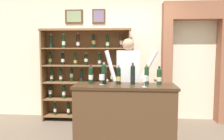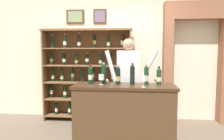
{
  "view_description": "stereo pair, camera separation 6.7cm",
  "coord_description": "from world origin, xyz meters",
  "px_view_note": "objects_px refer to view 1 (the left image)",
  "views": [
    {
      "loc": [
        0.23,
        -3.24,
        1.53
      ],
      "look_at": [
        -0.06,
        0.36,
        1.19
      ],
      "focal_mm": 35.93,
      "sensor_mm": 36.0,
      "label": 1
    },
    {
      "loc": [
        0.29,
        -3.23,
        1.53
      ],
      "look_at": [
        -0.06,
        0.36,
        1.19
      ],
      "focal_mm": 35.93,
      "sensor_mm": 36.0,
      "label": 2
    }
  ],
  "objects_px": {
    "wine_glass_right": "(145,79)",
    "tasting_bottle_brunello": "(147,75)",
    "tasting_counter": "(124,118)",
    "tasting_bottle_chianti": "(119,75)",
    "tasting_bottle_rosso": "(133,75)",
    "wine_glass_spare": "(102,78)",
    "tasting_bottle_super_tuscan": "(91,75)",
    "shopkeeper": "(128,77)",
    "tasting_bottle_vin_santo": "(159,76)",
    "wine_shelf": "(86,72)",
    "tasting_bottle_riserva": "(104,73)"
  },
  "relations": [
    {
      "from": "wine_glass_right",
      "to": "tasting_bottle_brunello",
      "type": "bearing_deg",
      "value": 79.39
    },
    {
      "from": "tasting_counter",
      "to": "tasting_bottle_chianti",
      "type": "height_order",
      "value": "tasting_bottle_chianti"
    },
    {
      "from": "tasting_bottle_rosso",
      "to": "wine_glass_spare",
      "type": "distance_m",
      "value": 0.46
    },
    {
      "from": "tasting_bottle_super_tuscan",
      "to": "tasting_bottle_brunello",
      "type": "xyz_separation_m",
      "value": [
        0.83,
        0.0,
        0.0
      ]
    },
    {
      "from": "shopkeeper",
      "to": "tasting_bottle_chianti",
      "type": "distance_m",
      "value": 0.56
    },
    {
      "from": "tasting_bottle_brunello",
      "to": "tasting_bottle_vin_santo",
      "type": "xyz_separation_m",
      "value": [
        0.18,
        0.01,
        -0.02
      ]
    },
    {
      "from": "tasting_bottle_chianti",
      "to": "wine_glass_spare",
      "type": "distance_m",
      "value": 0.25
    },
    {
      "from": "wine_shelf",
      "to": "shopkeeper",
      "type": "xyz_separation_m",
      "value": [
        0.89,
        -0.83,
        0.01
      ]
    },
    {
      "from": "tasting_counter",
      "to": "wine_glass_right",
      "type": "bearing_deg",
      "value": -29.87
    },
    {
      "from": "tasting_bottle_super_tuscan",
      "to": "tasting_bottle_rosso",
      "type": "distance_m",
      "value": 0.63
    },
    {
      "from": "tasting_bottle_chianti",
      "to": "shopkeeper",
      "type": "bearing_deg",
      "value": 75.25
    },
    {
      "from": "shopkeeper",
      "to": "tasting_bottle_riserva",
      "type": "distance_m",
      "value": 0.63
    },
    {
      "from": "tasting_bottle_brunello",
      "to": "wine_glass_spare",
      "type": "height_order",
      "value": "tasting_bottle_brunello"
    },
    {
      "from": "tasting_bottle_rosso",
      "to": "wine_glass_right",
      "type": "height_order",
      "value": "tasting_bottle_rosso"
    },
    {
      "from": "wine_shelf",
      "to": "tasting_bottle_rosso",
      "type": "height_order",
      "value": "wine_shelf"
    },
    {
      "from": "tasting_bottle_chianti",
      "to": "tasting_bottle_vin_santo",
      "type": "bearing_deg",
      "value": 0.68
    },
    {
      "from": "tasting_bottle_super_tuscan",
      "to": "wine_glass_spare",
      "type": "xyz_separation_m",
      "value": [
        0.18,
        -0.07,
        -0.03
      ]
    },
    {
      "from": "shopkeeper",
      "to": "tasting_bottle_rosso",
      "type": "bearing_deg",
      "value": -82.49
    },
    {
      "from": "shopkeeper",
      "to": "wine_glass_right",
      "type": "height_order",
      "value": "shopkeeper"
    },
    {
      "from": "tasting_bottle_chianti",
      "to": "wine_glass_right",
      "type": "distance_m",
      "value": 0.44
    },
    {
      "from": "tasting_bottle_riserva",
      "to": "tasting_bottle_vin_santo",
      "type": "bearing_deg",
      "value": -1.52
    },
    {
      "from": "tasting_bottle_super_tuscan",
      "to": "tasting_bottle_riserva",
      "type": "height_order",
      "value": "tasting_bottle_riserva"
    },
    {
      "from": "tasting_bottle_rosso",
      "to": "wine_glass_spare",
      "type": "xyz_separation_m",
      "value": [
        -0.45,
        -0.06,
        -0.04
      ]
    },
    {
      "from": "tasting_bottle_rosso",
      "to": "tasting_bottle_riserva",
      "type": "bearing_deg",
      "value": 174.49
    },
    {
      "from": "wine_glass_spare",
      "to": "wine_glass_right",
      "type": "distance_m",
      "value": 0.63
    },
    {
      "from": "tasting_bottle_chianti",
      "to": "tasting_bottle_rosso",
      "type": "bearing_deg",
      "value": -3.47
    },
    {
      "from": "shopkeeper",
      "to": "tasting_bottle_super_tuscan",
      "type": "distance_m",
      "value": 0.78
    },
    {
      "from": "tasting_bottle_brunello",
      "to": "tasting_bottle_vin_santo",
      "type": "distance_m",
      "value": 0.18
    },
    {
      "from": "tasting_counter",
      "to": "tasting_bottle_riserva",
      "type": "bearing_deg",
      "value": 161.74
    },
    {
      "from": "wine_shelf",
      "to": "tasting_bottle_riserva",
      "type": "distance_m",
      "value": 1.44
    },
    {
      "from": "tasting_bottle_super_tuscan",
      "to": "tasting_bottle_chianti",
      "type": "relative_size",
      "value": 1.04
    },
    {
      "from": "tasting_counter",
      "to": "tasting_bottle_rosso",
      "type": "relative_size",
      "value": 4.64
    },
    {
      "from": "tasting_bottle_riserva",
      "to": "wine_glass_spare",
      "type": "relative_size",
      "value": 2.09
    },
    {
      "from": "tasting_bottle_vin_santo",
      "to": "wine_glass_right",
      "type": "relative_size",
      "value": 1.66
    },
    {
      "from": "tasting_bottle_chianti",
      "to": "wine_glass_spare",
      "type": "height_order",
      "value": "tasting_bottle_chianti"
    },
    {
      "from": "tasting_bottle_riserva",
      "to": "tasting_bottle_brunello",
      "type": "height_order",
      "value": "tasting_bottle_riserva"
    },
    {
      "from": "wine_shelf",
      "to": "shopkeeper",
      "type": "distance_m",
      "value": 1.22
    },
    {
      "from": "wine_shelf",
      "to": "tasting_bottle_riserva",
      "type": "relative_size",
      "value": 6.07
    },
    {
      "from": "tasting_bottle_rosso",
      "to": "shopkeeper",
      "type": "bearing_deg",
      "value": 97.51
    },
    {
      "from": "tasting_bottle_riserva",
      "to": "tasting_bottle_rosso",
      "type": "distance_m",
      "value": 0.43
    },
    {
      "from": "shopkeeper",
      "to": "tasting_bottle_brunello",
      "type": "distance_m",
      "value": 0.61
    },
    {
      "from": "wine_shelf",
      "to": "tasting_bottle_chianti",
      "type": "bearing_deg",
      "value": -61.04
    },
    {
      "from": "wine_shelf",
      "to": "tasting_bottle_super_tuscan",
      "type": "height_order",
      "value": "wine_shelf"
    },
    {
      "from": "tasting_counter",
      "to": "tasting_bottle_super_tuscan",
      "type": "distance_m",
      "value": 0.82
    },
    {
      "from": "wine_shelf",
      "to": "tasting_bottle_riserva",
      "type": "bearing_deg",
      "value": -68.22
    },
    {
      "from": "tasting_bottle_brunello",
      "to": "wine_glass_spare",
      "type": "bearing_deg",
      "value": -173.79
    },
    {
      "from": "wine_shelf",
      "to": "tasting_bottle_rosso",
      "type": "distance_m",
      "value": 1.68
    },
    {
      "from": "wine_shelf",
      "to": "tasting_counter",
      "type": "bearing_deg",
      "value": -59.47
    },
    {
      "from": "wine_shelf",
      "to": "wine_glass_spare",
      "type": "xyz_separation_m",
      "value": [
        0.51,
        -1.43,
        0.07
      ]
    },
    {
      "from": "tasting_bottle_chianti",
      "to": "wine_glass_right",
      "type": "xyz_separation_m",
      "value": [
        0.37,
        -0.23,
        -0.02
      ]
    }
  ]
}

